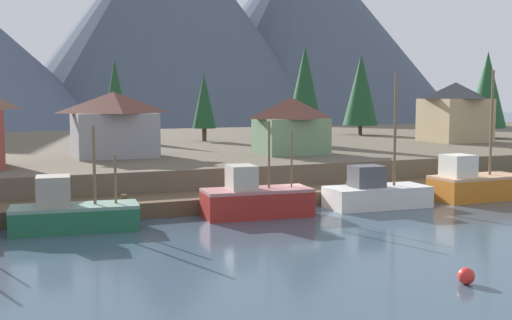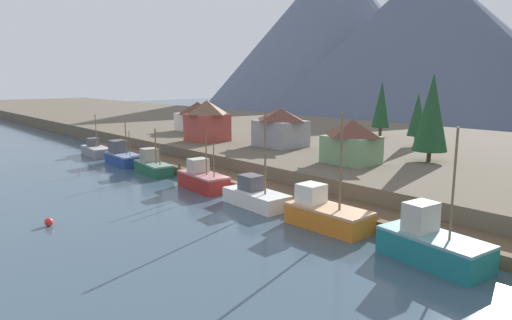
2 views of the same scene
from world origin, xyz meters
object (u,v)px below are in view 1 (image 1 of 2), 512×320
Objects in this scene: conifer_near_right at (115,93)px; conifer_back_left at (305,90)px; fishing_boat_green at (71,213)px; conifer_mid_left at (487,90)px; house_green at (291,125)px; conifer_near_left at (361,89)px; house_tan at (455,111)px; house_grey at (114,124)px; fishing_boat_red at (255,199)px; channel_buoy at (466,276)px; fishing_boat_orange at (475,184)px; fishing_boat_white at (376,193)px; conifer_mid_right at (204,101)px.

conifer_back_left is at bearing -42.12° from conifer_near_right.
conifer_mid_left reaches higher than fishing_boat_green.
conifer_near_left is (20.88, 21.96, 3.42)m from house_green.
house_grey is (-38.83, -3.41, -0.59)m from house_tan.
house_grey reaches higher than house_green.
house_grey is 21.16m from conifer_back_left.
house_green is at bearing 61.26° from fishing_boat_red.
fishing_boat_green is 0.78× the size of conifer_near_right.
house_green is 8.61× the size of channel_buoy.
fishing_boat_orange is 42.65m from conifer_near_right.
conifer_near_right is (-11.23, 22.96, 2.91)m from house_green.
fishing_boat_white is 0.99× the size of conifer_near_right.
conifer_mid_right is at bearing 155.98° from house_tan.
conifer_mid_left reaches higher than conifer_near_right.
fishing_boat_orange is 0.89× the size of conifer_near_left.
conifer_near_right is 55.11m from channel_buoy.
fishing_boat_orange is 1.59× the size of house_green.
conifer_mid_right reaches higher than fishing_boat_white.
conifer_near_right is at bearing 164.11° from conifer_mid_left.
conifer_back_left is at bearing 72.19° from channel_buoy.
fishing_boat_red is 0.76× the size of conifer_near_right.
fishing_boat_red is 17.61m from house_green.
channel_buoy is (-12.65, -39.38, -7.95)m from conifer_back_left.
conifer_near_right is at bearing 116.06° from house_green.
fishing_boat_green is 55.75m from conifer_near_left.
conifer_near_right is 13.36× the size of channel_buoy.
fishing_boat_red is 1.18× the size of house_green.
house_green is at bearing -161.47° from conifer_mid_left.
fishing_boat_orange is at bearing -62.32° from conifer_near_right.
channel_buoy is at bearing -78.10° from fishing_boat_red.
conifer_mid_left is at bearing 18.53° from house_green.
house_green is at bearing 91.10° from fishing_boat_white.
fishing_boat_orange is (17.76, 0.02, 0.03)m from fishing_boat_red.
conifer_mid_left is at bearing 31.80° from fishing_boat_green.
channel_buoy is at bearing -77.38° from house_grey.
conifer_mid_right is (-2.09, 18.28, 1.99)m from house_green.
fishing_boat_red is at bearing -123.35° from house_green.
conifer_near_left is 1.02× the size of conifer_mid_left.
fishing_boat_white is 24.18m from conifer_back_left.
fishing_boat_red is 10.12× the size of channel_buoy.
conifer_near_left reaches higher than fishing_boat_orange.
conifer_mid_right is (7.35, 32.62, 5.95)m from fishing_boat_red.
conifer_near_left is (35.91, 18.62, 3.18)m from house_grey.
fishing_boat_red is at bearing 6.30° from fishing_boat_green.
conifer_near_left is at bearing 134.32° from conifer_mid_left.
house_grey is 0.65× the size of conifer_near_left.
conifer_mid_left reaches higher than conifer_back_left.
house_tan is at bearing -3.64° from conifer_back_left.
conifer_near_right is at bearing 152.87° from conifer_mid_right.
fishing_boat_red is 37.97m from conifer_near_right.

